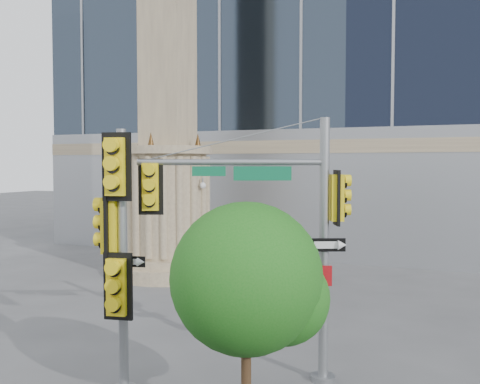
% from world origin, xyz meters
% --- Properties ---
extents(ground, '(120.00, 120.00, 0.00)m').
position_xyz_m(ground, '(0.00, 0.00, 0.00)').
color(ground, '#545456').
rests_on(ground, ground).
extents(monument, '(4.40, 4.40, 16.60)m').
position_xyz_m(monument, '(-6.00, 9.00, 5.52)').
color(monument, gray).
rests_on(monument, ground).
extents(main_signal_pole, '(3.90, 1.95, 5.34)m').
position_xyz_m(main_signal_pole, '(1.20, 0.64, 3.31)').
color(main_signal_pole, slate).
rests_on(main_signal_pole, ground).
extents(secondary_signal_pole, '(0.93, 0.67, 5.07)m').
position_xyz_m(secondary_signal_pole, '(-1.37, -1.12, 2.98)').
color(secondary_signal_pole, slate).
rests_on(secondary_signal_pole, ground).
extents(street_tree, '(2.46, 2.40, 3.83)m').
position_xyz_m(street_tree, '(1.55, -1.78, 2.52)').
color(street_tree, gray).
rests_on(street_tree, ground).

